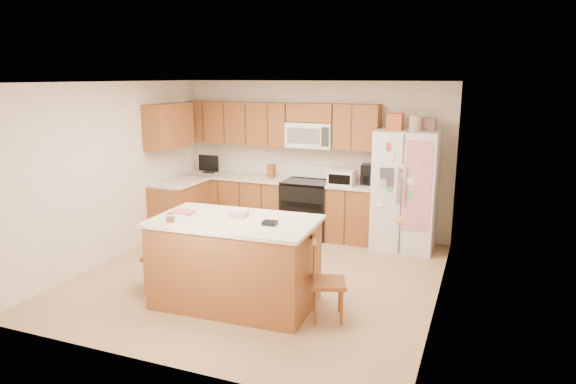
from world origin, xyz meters
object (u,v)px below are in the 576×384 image
at_px(stove, 308,207).
at_px(refrigerator, 406,189).
at_px(island, 235,262).
at_px(windsor_chair_left, 161,254).
at_px(windsor_chair_right, 326,282).
at_px(windsor_chair_back, 258,249).

xyz_separation_m(stove, refrigerator, (1.57, -0.06, 0.45)).
height_order(refrigerator, island, refrigerator).
relative_size(stove, refrigerator, 0.55).
distance_m(windsor_chair_left, windsor_chair_right, 2.14).
bearing_deg(windsor_chair_back, refrigerator, 53.10).
relative_size(windsor_chair_left, windsor_chair_back, 1.03).
relative_size(island, windsor_chair_back, 2.05).
distance_m(refrigerator, windsor_chair_left, 3.68).
bearing_deg(windsor_chair_back, stove, 91.63).
distance_m(windsor_chair_back, windsor_chair_right, 1.31).
bearing_deg(windsor_chair_left, windsor_chair_right, -1.67).
bearing_deg(windsor_chair_right, refrigerator, 81.60).
xyz_separation_m(refrigerator, windsor_chair_left, (-2.53, -2.63, -0.48)).
height_order(stove, windsor_chair_back, stove).
height_order(stove, windsor_chair_left, stove).
distance_m(stove, windsor_chair_left, 2.86).
xyz_separation_m(stove, windsor_chair_left, (-0.96, -2.70, -0.03)).
relative_size(windsor_chair_left, windsor_chair_right, 1.05).
relative_size(windsor_chair_back, windsor_chair_right, 1.02).
distance_m(windsor_chair_left, windsor_chair_back, 1.20).
height_order(stove, windsor_chair_right, stove).
xyz_separation_m(refrigerator, windsor_chair_back, (-1.51, -2.01, -0.49)).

